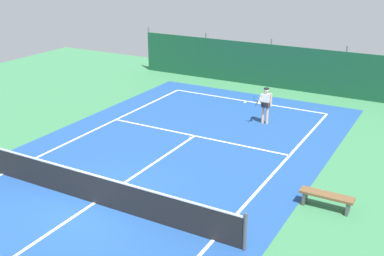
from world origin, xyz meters
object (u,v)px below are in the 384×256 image
Objects in this scene: parked_car at (284,63)px; courtside_bench at (327,197)px; tennis_player at (265,103)px; tennis_net at (93,188)px; tennis_ball_near_player at (190,138)px; water_bottle at (323,193)px.

courtside_bench is at bearing 115.99° from parked_car.
parked_car reaches higher than tennis_player.
parked_car reaches higher than tennis_net.
courtside_bench is at bearing 26.66° from tennis_net.
water_bottle is (6.10, -2.22, 0.09)m from tennis_ball_near_player.
tennis_net is at bearing 74.04° from tennis_player.
water_bottle is at bearing 32.61° from tennis_net.
courtside_bench is (4.33, -6.10, -0.59)m from tennis_player.
tennis_ball_near_player is (-2.04, -3.19, -0.93)m from tennis_player.
courtside_bench is 6.67× the size of water_bottle.
parked_car is at bearing 89.88° from tennis_ball_near_player.
tennis_ball_near_player is 0.04× the size of courtside_bench.
tennis_player is 7.51m from courtside_bench.
tennis_ball_near_player is 7.01m from courtside_bench.
parked_car is (-2.01, 8.37, -0.12)m from tennis_player.
tennis_net reaches higher than tennis_ball_near_player.
tennis_player is at bearing 126.90° from water_bottle.
tennis_net is 6.33× the size of courtside_bench.
courtside_bench is at bearing -68.63° from water_bottle.
tennis_player reaches higher than tennis_net.
parked_car is (0.02, 11.56, 0.81)m from tennis_ball_near_player.
parked_car is 17.79× the size of water_bottle.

